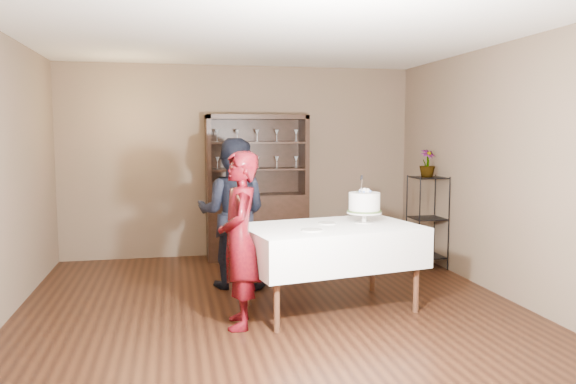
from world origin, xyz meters
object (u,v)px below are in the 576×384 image
at_px(cake, 364,204).
at_px(man, 233,213).
at_px(cake_table, 331,245).
at_px(china_hutch, 257,211).
at_px(woman, 239,240).
at_px(potted_plant, 427,163).
at_px(plant_etagere, 427,218).

bearing_deg(cake, man, 142.72).
bearing_deg(cake_table, china_hutch, 98.29).
height_order(woman, potted_plant, woman).
bearing_deg(plant_etagere, cake, -134.78).
height_order(man, cake, man).
relative_size(cake_table, woman, 1.16).
bearing_deg(plant_etagere, potted_plant, -135.41).
height_order(china_hutch, plant_etagere, china_hutch).
distance_m(plant_etagere, cake, 1.94).
distance_m(china_hutch, woman, 2.86).
relative_size(plant_etagere, potted_plant, 3.39).
height_order(china_hutch, woman, china_hutch).
relative_size(plant_etagere, cake_table, 0.65).
height_order(china_hutch, cake, china_hutch).
distance_m(man, cake, 1.57).
bearing_deg(cake, plant_etagere, 45.22).
distance_m(woman, cake, 1.40).
distance_m(china_hutch, cake_table, 2.52).
xyz_separation_m(cake_table, cake, (0.38, 0.09, 0.39)).
height_order(cake_table, man, man).
bearing_deg(china_hutch, plant_etagere, -26.83).
distance_m(cake_table, woman, 1.00).
bearing_deg(potted_plant, cake, -134.76).
height_order(cake_table, woman, woman).
height_order(woman, man, man).
bearing_deg(china_hutch, cake_table, -81.71).
bearing_deg(china_hutch, woman, -101.59).
height_order(plant_etagere, man, man).
height_order(plant_etagere, cake, cake).
bearing_deg(woman, potted_plant, 127.32).
relative_size(china_hutch, plant_etagere, 1.67).
height_order(cake_table, potted_plant, potted_plant).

